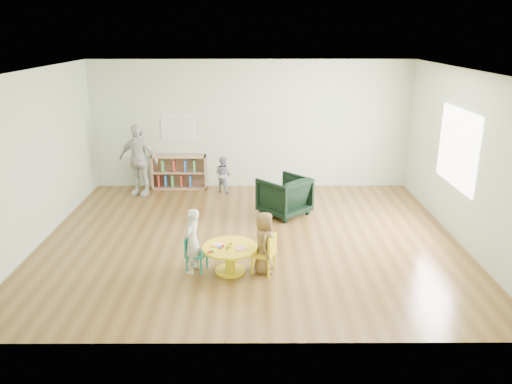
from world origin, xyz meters
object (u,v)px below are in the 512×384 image
at_px(kid_chair_right, 266,252).
at_px(toddler, 223,174).
at_px(activity_table, 230,254).
at_px(bookshelf, 179,172).
at_px(child_left, 192,241).
at_px(adult_caretaker, 138,160).
at_px(armchair, 284,196).
at_px(child_right, 264,243).
at_px(kid_chair_left, 194,252).

bearing_deg(kid_chair_right, toddler, 33.16).
distance_m(activity_table, bookshelf, 4.31).
distance_m(child_left, adult_caretaker, 3.95).
height_order(armchair, child_left, child_left).
bearing_deg(bookshelf, kid_chair_right, -65.75).
xyz_separation_m(kid_chair_right, adult_caretaker, (-2.62, 3.65, 0.45)).
relative_size(kid_chair_right, adult_caretaker, 0.38).
bearing_deg(armchair, kid_chair_right, 37.52).
height_order(child_right, toddler, child_right).
distance_m(kid_chair_left, adult_caretaker, 3.93).
relative_size(kid_chair_right, bookshelf, 0.49).
xyz_separation_m(armchair, adult_caretaker, (-3.03, 1.24, 0.39)).
height_order(kid_chair_right, armchair, armchair).
xyz_separation_m(kid_chair_left, kid_chair_right, (1.05, -0.08, 0.04)).
bearing_deg(bookshelf, kid_chair_left, -78.77).
height_order(kid_chair_right, child_left, child_left).
relative_size(kid_chair_left, child_left, 0.53).
bearing_deg(child_right, kid_chair_left, 88.80).
xyz_separation_m(bookshelf, child_right, (1.83, -4.09, 0.10)).
distance_m(toddler, adult_caretaker, 1.82).
height_order(kid_chair_left, toddler, toddler).
relative_size(child_left, child_right, 1.05).
bearing_deg(kid_chair_right, armchair, 11.13).
bearing_deg(activity_table, kid_chair_left, 172.89).
distance_m(kid_chair_left, armchair, 2.74).
height_order(kid_chair_left, child_right, child_right).
relative_size(activity_table, child_right, 0.87).
relative_size(activity_table, kid_chair_left, 1.54).
distance_m(kid_chair_left, child_left, 0.22).
bearing_deg(bookshelf, child_right, -65.93).
bearing_deg(adult_caretaker, activity_table, -42.37).
bearing_deg(kid_chair_left, activity_table, 100.76).
relative_size(toddler, adult_caretaker, 0.52).
distance_m(kid_chair_right, bookshelf, 4.51).
relative_size(activity_table, adult_caretaker, 0.52).
bearing_deg(activity_table, armchair, 68.72).
height_order(child_left, adult_caretaker, adult_caretaker).
height_order(activity_table, bookshelf, bookshelf).
relative_size(kid_chair_right, child_right, 0.64).
height_order(kid_chair_right, adult_caretaker, adult_caretaker).
height_order(kid_chair_left, bookshelf, bookshelf).
xyz_separation_m(kid_chair_right, toddler, (-0.85, 3.82, 0.08)).
distance_m(activity_table, kid_chair_left, 0.53).
xyz_separation_m(toddler, adult_caretaker, (-1.78, -0.17, 0.37)).
distance_m(kid_chair_left, toddler, 3.74).
bearing_deg(kid_chair_right, bookshelf, 44.92).
bearing_deg(armchair, child_left, 15.26).
distance_m(kid_chair_right, armchair, 2.44).
bearing_deg(kid_chair_right, kid_chair_left, 106.19).
xyz_separation_m(kid_chair_left, armchair, (1.46, 2.32, 0.09)).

